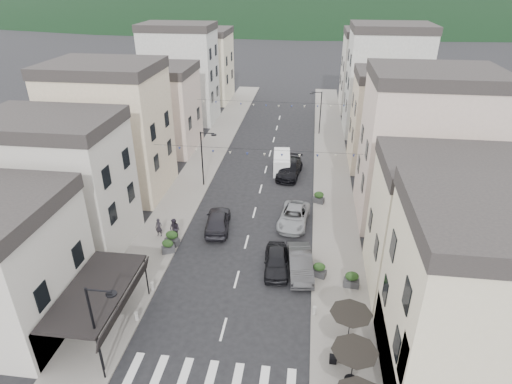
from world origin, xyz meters
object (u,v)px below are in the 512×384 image
Objects in this scene: parked_car_b at (300,263)px; parked_car_d at (290,169)px; parked_car_c at (294,216)px; parked_car_e at (218,221)px; pedestrian_a at (159,228)px; pedestrian_b at (175,230)px; parked_car_a at (276,261)px; delivery_van at (282,162)px.

parked_car_b is 0.86× the size of parked_car_d.
parked_car_c is 0.94× the size of parked_car_d.
parked_car_c is 1.06× the size of parked_car_e.
pedestrian_b reaches higher than pedestrian_a.
delivery_van is at bearing 88.69° from parked_car_a.
delivery_van is at bearing 91.84° from parked_car_b.
parked_car_a is at bearing -14.89° from pedestrian_a.
pedestrian_b is (-7.77, -15.63, 0.03)m from delivery_van.
pedestrian_b is at bearing 157.70° from parked_car_b.
parked_car_c is at bearing -77.09° from parked_car_d.
delivery_van is (-1.96, 11.59, 0.33)m from parked_car_c.
parked_car_b is at bearing -85.39° from delivery_van.
parked_car_d is at bearing -121.66° from parked_car_e.
parked_car_d is at bearing 85.61° from parked_car_a.
pedestrian_b is (-9.73, -4.05, 0.36)m from parked_car_c.
parked_car_b is at bearing -1.55° from pedestrian_b.
pedestrian_a is (-11.25, -3.66, 0.20)m from parked_car_c.
parked_car_c is 11.84m from pedestrian_a.
parked_car_c is 2.72× the size of pedestrian_b.
delivery_van is 17.85m from pedestrian_a.
delivery_van is 2.37× the size of pedestrian_b.
parked_car_e is 1.08× the size of delivery_van.
parked_car_a is 9.23m from pedestrian_b.
parked_car_b is at bearing -76.51° from parked_car_d.
delivery_van is at bearing 105.52° from parked_car_c.
pedestrian_a reaches higher than parked_car_a.
parked_car_a is at bearing -82.47° from parked_car_d.
parked_car_d is at bearing 101.30° from parked_car_c.
parked_car_c is at bearing 77.65° from parked_car_a.
parked_car_e is at bearing -107.44° from parked_car_d.
parked_car_d is 1.69m from delivery_van.
pedestrian_a is (-10.29, 3.24, 0.17)m from parked_car_a.
parked_car_a is 0.90× the size of parked_car_e.
parked_car_a is 2.29× the size of pedestrian_b.
parked_car_b is 10.98m from pedestrian_b.
parked_car_c is at bearing 36.62° from pedestrian_b.
parked_car_d is 3.46× the size of pedestrian_a.
parked_car_a is 0.97× the size of delivery_van.
pedestrian_b is (-8.77, 2.85, 0.34)m from parked_car_a.
delivery_van is (-0.99, 18.48, 0.30)m from parked_car_a.
pedestrian_b reaches higher than parked_car_b.
parked_car_e reaches higher than parked_car_d.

